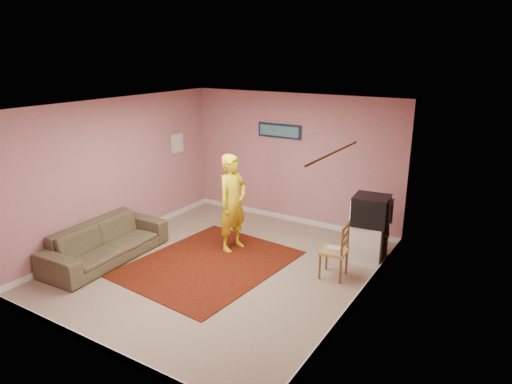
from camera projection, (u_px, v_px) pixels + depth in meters
The scene contains 26 objects.
ground at pixel (221, 267), 7.41m from camera, with size 5.00×5.00×0.00m, color gray.
wall_back at pixel (293, 159), 9.06m from camera, with size 4.50×0.02×2.60m, color #B77878.
wall_front at pixel (85, 248), 4.99m from camera, with size 4.50×0.02×2.60m, color #B77878.
wall_left at pixel (117, 172), 8.15m from camera, with size 0.02×5.00×2.60m, color #B77878.
wall_right at pixel (360, 218), 5.90m from camera, with size 0.02×5.00×2.60m, color #B77878.
ceiling at pixel (217, 106), 6.64m from camera, with size 4.50×5.00×0.02m, color silver.
baseboard_back at pixel (291, 218), 9.43m from camera, with size 4.50×0.02×0.10m, color white.
baseboard_front at pixel (97, 345), 5.37m from camera, with size 4.50×0.02×0.10m, color white.
baseboard_left at pixel (123, 236), 8.52m from camera, with size 0.02×5.00×0.10m, color white.
baseboard_right at pixel (353, 303), 6.28m from camera, with size 0.02×5.00×0.10m, color white.
window at pixel (333, 229), 5.13m from camera, with size 0.01×1.10×1.50m, color black.
curtain_sheer at pixel (326, 250), 5.07m from camera, with size 0.01×0.75×2.10m, color white.
curtain_floral at pixel (347, 229), 5.65m from camera, with size 0.01×0.35×2.10m, color #F2E2CE.
curtain_rod at pixel (333, 153), 4.89m from camera, with size 0.02×0.02×1.40m, color brown.
picture_back at pixel (279, 131), 9.02m from camera, with size 0.95×0.04×0.28m.
picture_left at pixel (177, 143), 9.36m from camera, with size 0.04×0.38×0.42m.
area_rug at pixel (209, 264), 7.52m from camera, with size 2.14×2.67×0.01m, color black.
tv_cabinet at pixel (368, 243), 7.55m from camera, with size 0.52×0.47×0.66m, color silver.
crt_tv at pixel (371, 210), 7.38m from camera, with size 0.61×0.56×0.48m.
chair_a at pixel (376, 223), 7.59m from camera, with size 0.56×0.54×0.55m.
dvd_player at pixel (375, 227), 7.61m from camera, with size 0.38×0.27×0.06m, color #B4B4B9.
blue_throw at pixel (380, 208), 7.69m from camera, with size 0.43×0.05×0.45m, color #8FBDEA.
chair_b at pixel (334, 244), 6.95m from camera, with size 0.42×0.44×0.48m.
game_console at pixel (334, 248), 6.98m from camera, with size 0.19×0.14×0.04m, color silver.
sofa at pixel (106, 242), 7.60m from camera, with size 2.17×0.85×0.63m, color brown.
person at pixel (233, 203), 7.87m from camera, with size 0.62×0.41×1.71m, color yellow.
Camera 1 is at (4.00, -5.42, 3.37)m, focal length 32.00 mm.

